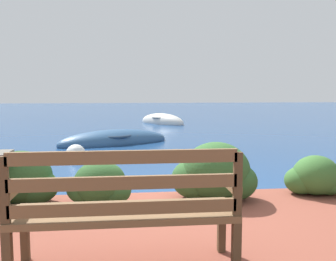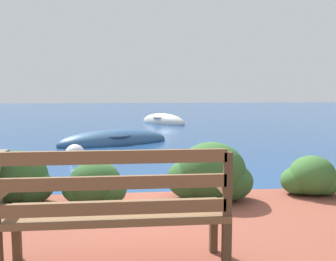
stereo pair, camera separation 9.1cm
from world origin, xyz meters
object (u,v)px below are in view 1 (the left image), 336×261
at_px(rowboat_nearest, 114,142).
at_px(mooring_buoy, 76,154).
at_px(park_bench, 125,207).
at_px(rowboat_mid, 162,122).

distance_m(rowboat_nearest, mooring_buoy, 2.32).
bearing_deg(park_bench, rowboat_mid, 87.46).
bearing_deg(park_bench, mooring_buoy, 104.83).
distance_m(park_bench, mooring_buoy, 6.14).
height_order(rowboat_nearest, rowboat_mid, rowboat_mid).
xyz_separation_m(park_bench, mooring_buoy, (-1.18, 6.00, -0.63)).
height_order(park_bench, mooring_buoy, park_bench).
relative_size(rowboat_nearest, mooring_buoy, 6.93).
bearing_deg(rowboat_mid, park_bench, -44.37).
height_order(rowboat_mid, mooring_buoy, rowboat_mid).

